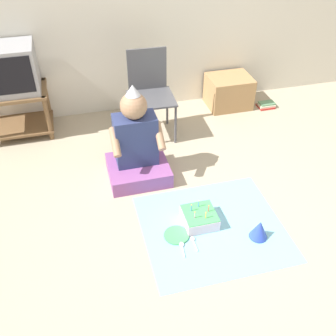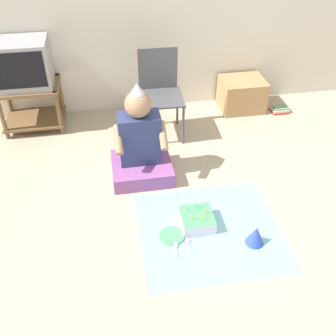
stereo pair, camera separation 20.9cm
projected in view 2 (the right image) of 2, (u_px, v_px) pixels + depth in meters
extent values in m
plane|color=tan|center=(226.00, 248.00, 2.89)|extent=(16.00, 16.00, 0.00)
cube|color=brown|center=(28.00, 86.00, 3.92)|extent=(0.61, 0.46, 0.03)
cube|color=brown|center=(36.00, 119.00, 4.16)|extent=(0.61, 0.46, 0.02)
cylinder|color=brown|center=(2.00, 118.00, 3.87)|extent=(0.04, 0.04, 0.47)
cylinder|color=brown|center=(59.00, 113.00, 3.94)|extent=(0.04, 0.04, 0.47)
cylinder|color=brown|center=(8.00, 99.00, 4.18)|extent=(0.04, 0.04, 0.47)
cylinder|color=brown|center=(61.00, 95.00, 4.25)|extent=(0.04, 0.04, 0.47)
cube|color=#99999E|center=(23.00, 63.00, 3.78)|extent=(0.52, 0.41, 0.45)
cube|color=black|center=(20.00, 71.00, 3.61)|extent=(0.46, 0.01, 0.35)
cube|color=#4C4C51|center=(160.00, 98.00, 3.82)|extent=(0.45, 0.43, 0.02)
cube|color=#4C4C51|center=(158.00, 69.00, 3.84)|extent=(0.39, 0.03, 0.43)
cylinder|color=#4C4C51|center=(142.00, 128.00, 3.78)|extent=(0.02, 0.02, 0.42)
cylinder|color=#4C4C51|center=(183.00, 125.00, 3.82)|extent=(0.02, 0.02, 0.42)
cylinder|color=#4C4C51|center=(139.00, 109.00, 4.07)|extent=(0.02, 0.02, 0.42)
cylinder|color=#4C4C51|center=(177.00, 106.00, 4.11)|extent=(0.02, 0.02, 0.42)
cube|color=#A87F51|center=(242.00, 94.00, 4.40)|extent=(0.47, 0.40, 0.35)
cube|color=#B72D28|center=(279.00, 111.00, 4.44)|extent=(0.18, 0.15, 0.02)
cube|color=beige|center=(280.00, 109.00, 4.42)|extent=(0.19, 0.12, 0.02)
cube|color=#60936B|center=(281.00, 108.00, 4.41)|extent=(0.17, 0.11, 0.02)
cube|color=#8C4C8C|center=(142.00, 169.00, 3.51)|extent=(0.52, 0.47, 0.14)
cube|color=navy|center=(140.00, 138.00, 3.36)|extent=(0.36, 0.21, 0.45)
sphere|color=#9E7556|center=(138.00, 105.00, 3.16)|extent=(0.22, 0.22, 0.22)
cone|color=silver|center=(137.00, 89.00, 3.08)|extent=(0.12, 0.12, 0.09)
cylinder|color=#9E7556|center=(118.00, 140.00, 3.22)|extent=(0.06, 0.24, 0.19)
cylinder|color=#9E7556|center=(163.00, 135.00, 3.26)|extent=(0.06, 0.24, 0.19)
cube|color=#7FC6E0|center=(209.00, 230.00, 3.02)|extent=(1.07, 0.98, 0.01)
cube|color=silver|center=(197.00, 220.00, 3.03)|extent=(0.25, 0.25, 0.10)
cube|color=#4CB266|center=(197.00, 215.00, 3.00)|extent=(0.25, 0.25, 0.01)
cylinder|color=#EA4C4C|center=(206.00, 211.00, 2.99)|extent=(0.01, 0.01, 0.06)
sphere|color=#FFCC4C|center=(206.00, 208.00, 2.97)|extent=(0.01, 0.01, 0.01)
cylinder|color=#4C7FE5|center=(197.00, 206.00, 3.04)|extent=(0.01, 0.01, 0.06)
sphere|color=#FFCC4C|center=(197.00, 203.00, 3.02)|extent=(0.01, 0.01, 0.01)
cylinder|color=#4C7FE5|center=(189.00, 210.00, 3.01)|extent=(0.01, 0.01, 0.06)
sphere|color=#FFCC4C|center=(189.00, 206.00, 2.98)|extent=(0.01, 0.01, 0.01)
cylinder|color=#E58CCC|center=(191.00, 217.00, 2.95)|extent=(0.01, 0.01, 0.06)
sphere|color=#FFCC4C|center=(191.00, 214.00, 2.92)|extent=(0.01, 0.01, 0.01)
cylinder|color=yellow|center=(202.00, 218.00, 2.94)|extent=(0.01, 0.01, 0.06)
sphere|color=#FFCC4C|center=(203.00, 215.00, 2.91)|extent=(0.01, 0.01, 0.01)
cone|color=blue|center=(256.00, 235.00, 2.87)|extent=(0.14, 0.14, 0.15)
cylinder|color=#4CB266|center=(172.00, 235.00, 2.96)|extent=(0.19, 0.19, 0.01)
ellipsoid|color=white|center=(188.00, 240.00, 2.93)|extent=(0.04, 0.05, 0.01)
cube|color=white|center=(189.00, 248.00, 2.87)|extent=(0.01, 0.10, 0.01)
ellipsoid|color=white|center=(176.00, 245.00, 2.89)|extent=(0.04, 0.05, 0.01)
cube|color=white|center=(177.00, 253.00, 2.84)|extent=(0.02, 0.10, 0.01)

